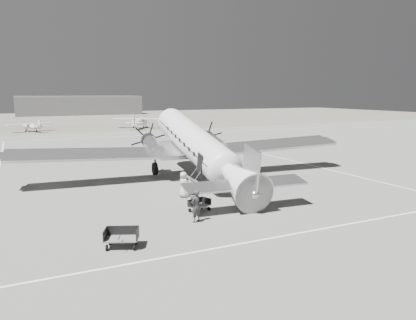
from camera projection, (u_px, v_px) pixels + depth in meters
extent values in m
plane|color=slate|center=(222.00, 180.00, 35.78)|extent=(260.00, 260.00, 0.00)
cube|color=white|center=(334.00, 227.00, 23.32)|extent=(60.00, 0.15, 0.01)
cube|color=white|center=(328.00, 169.00, 40.88)|extent=(0.15, 80.00, 0.01)
cube|color=white|center=(118.00, 137.00, 71.41)|extent=(90.00, 0.15, 0.01)
cube|color=#686557|center=(75.00, 119.00, 120.39)|extent=(260.00, 90.00, 0.01)
cube|color=#5D5D5D|center=(79.00, 106.00, 144.29)|extent=(42.00, 14.00, 6.00)
cube|color=slate|center=(79.00, 97.00, 143.75)|extent=(42.00, 14.00, 0.60)
imported|color=#2E2E2E|center=(196.00, 206.00, 24.03)|extent=(0.84, 0.71, 1.95)
imported|color=#A8A8A6|center=(194.00, 194.00, 27.67)|extent=(0.69, 0.84, 1.60)
imported|color=#BBBBB9|center=(183.00, 185.00, 29.78)|extent=(0.77, 1.03, 1.91)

